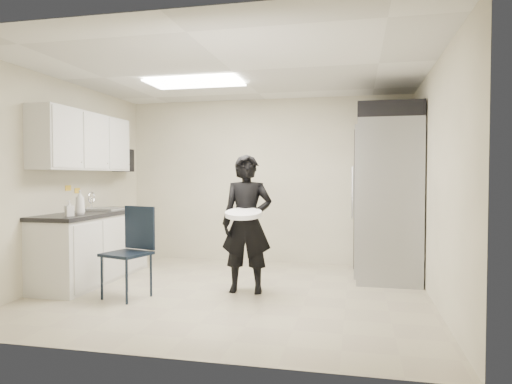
% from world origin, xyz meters
% --- Properties ---
extents(floor, '(4.50, 4.50, 0.00)m').
position_xyz_m(floor, '(0.00, 0.00, 0.00)').
color(floor, tan).
rests_on(floor, ground).
extents(ceiling, '(4.50, 4.50, 0.00)m').
position_xyz_m(ceiling, '(0.00, 0.00, 2.60)').
color(ceiling, silver).
rests_on(ceiling, back_wall).
extents(back_wall, '(4.50, 0.00, 4.50)m').
position_xyz_m(back_wall, '(0.00, 2.00, 1.30)').
color(back_wall, beige).
rests_on(back_wall, floor).
extents(left_wall, '(0.00, 4.00, 4.00)m').
position_xyz_m(left_wall, '(-2.25, 0.00, 1.30)').
color(left_wall, beige).
rests_on(left_wall, floor).
extents(right_wall, '(0.00, 4.00, 4.00)m').
position_xyz_m(right_wall, '(2.25, 0.00, 1.30)').
color(right_wall, beige).
rests_on(right_wall, floor).
extents(ceiling_panel, '(1.20, 0.60, 0.02)m').
position_xyz_m(ceiling_panel, '(-0.60, 0.40, 2.57)').
color(ceiling_panel, white).
rests_on(ceiling_panel, ceiling).
extents(lower_counter, '(0.60, 1.90, 0.86)m').
position_xyz_m(lower_counter, '(-1.95, 0.20, 0.43)').
color(lower_counter, silver).
rests_on(lower_counter, floor).
extents(countertop, '(0.64, 1.95, 0.05)m').
position_xyz_m(countertop, '(-1.95, 0.20, 0.89)').
color(countertop, black).
rests_on(countertop, lower_counter).
extents(sink, '(0.42, 0.40, 0.14)m').
position_xyz_m(sink, '(-1.93, 0.45, 0.87)').
color(sink, gray).
rests_on(sink, countertop).
extents(faucet, '(0.02, 0.02, 0.24)m').
position_xyz_m(faucet, '(-2.13, 0.45, 1.02)').
color(faucet, silver).
rests_on(faucet, countertop).
extents(upper_cabinets, '(0.35, 1.80, 0.75)m').
position_xyz_m(upper_cabinets, '(-2.08, 0.20, 1.83)').
color(upper_cabinets, silver).
rests_on(upper_cabinets, left_wall).
extents(towel_dispenser, '(0.22, 0.30, 0.35)m').
position_xyz_m(towel_dispenser, '(-2.14, 1.35, 1.62)').
color(towel_dispenser, black).
rests_on(towel_dispenser, left_wall).
extents(notice_sticker_left, '(0.00, 0.12, 0.07)m').
position_xyz_m(notice_sticker_left, '(-2.24, 0.10, 1.22)').
color(notice_sticker_left, yellow).
rests_on(notice_sticker_left, left_wall).
extents(notice_sticker_right, '(0.00, 0.12, 0.07)m').
position_xyz_m(notice_sticker_right, '(-2.24, 0.30, 1.18)').
color(notice_sticker_right, yellow).
rests_on(notice_sticker_right, left_wall).
extents(commercial_fridge, '(0.80, 1.35, 2.10)m').
position_xyz_m(commercial_fridge, '(1.83, 1.27, 1.05)').
color(commercial_fridge, gray).
rests_on(commercial_fridge, floor).
extents(fridge_compressor, '(0.80, 1.35, 0.20)m').
position_xyz_m(fridge_compressor, '(1.83, 1.27, 2.20)').
color(fridge_compressor, black).
rests_on(fridge_compressor, commercial_fridge).
extents(folding_chair, '(0.55, 0.55, 1.00)m').
position_xyz_m(folding_chair, '(-1.10, -0.50, 0.50)').
color(folding_chair, black).
rests_on(folding_chair, floor).
extents(man_tuxedo, '(0.63, 0.45, 1.63)m').
position_xyz_m(man_tuxedo, '(0.16, 0.05, 0.81)').
color(man_tuxedo, black).
rests_on(man_tuxedo, floor).
extents(bucket_lid, '(0.45, 0.45, 0.05)m').
position_xyz_m(bucket_lid, '(0.18, -0.20, 0.95)').
color(bucket_lid, white).
rests_on(bucket_lid, man_tuxedo).
extents(soap_bottle_a, '(0.16, 0.16, 0.30)m').
position_xyz_m(soap_bottle_a, '(-1.85, -0.23, 1.06)').
color(soap_bottle_a, white).
rests_on(soap_bottle_a, countertop).
extents(soap_bottle_b, '(0.12, 0.12, 0.19)m').
position_xyz_m(soap_bottle_b, '(-1.82, -0.50, 1.00)').
color(soap_bottle_b, '#A19FAA').
rests_on(soap_bottle_b, countertop).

